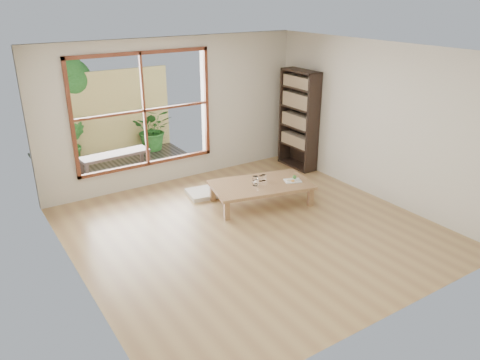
% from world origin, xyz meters
% --- Properties ---
extents(ground, '(5.00, 5.00, 0.00)m').
position_xyz_m(ground, '(0.00, 0.00, 0.00)').
color(ground, tan).
rests_on(ground, ground).
extents(low_table, '(1.79, 1.26, 0.36)m').
position_xyz_m(low_table, '(0.66, 0.67, 0.31)').
color(low_table, '#98764A').
rests_on(low_table, ground).
extents(floor_cushion, '(0.58, 0.58, 0.07)m').
position_xyz_m(floor_cushion, '(0.00, 1.49, 0.04)').
color(floor_cushion, silver).
rests_on(floor_cushion, ground).
extents(bookshelf, '(0.31, 0.87, 1.93)m').
position_xyz_m(bookshelf, '(2.33, 1.74, 0.97)').
color(bookshelf, black).
rests_on(bookshelf, ground).
extents(glass_tall, '(0.09, 0.09, 0.16)m').
position_xyz_m(glass_tall, '(0.53, 0.66, 0.44)').
color(glass_tall, silver).
rests_on(glass_tall, low_table).
extents(glass_mid, '(0.06, 0.06, 0.09)m').
position_xyz_m(glass_mid, '(0.72, 0.77, 0.40)').
color(glass_mid, silver).
rests_on(glass_mid, low_table).
extents(glass_short, '(0.07, 0.07, 0.10)m').
position_xyz_m(glass_short, '(0.78, 0.77, 0.40)').
color(glass_short, silver).
rests_on(glass_short, low_table).
extents(glass_small, '(0.06, 0.06, 0.08)m').
position_xyz_m(glass_small, '(0.57, 0.75, 0.39)').
color(glass_small, silver).
rests_on(glass_small, low_table).
extents(food_tray, '(0.32, 0.28, 0.08)m').
position_xyz_m(food_tray, '(1.18, 0.48, 0.38)').
color(food_tray, white).
rests_on(food_tray, low_table).
extents(deck, '(2.80, 2.00, 0.05)m').
position_xyz_m(deck, '(-0.60, 3.56, 0.00)').
color(deck, '#393229').
rests_on(deck, ground).
extents(garden_bench, '(1.34, 0.48, 0.42)m').
position_xyz_m(garden_bench, '(-0.92, 3.27, 0.38)').
color(garden_bench, black).
rests_on(garden_bench, deck).
extents(bamboo_fence, '(2.80, 0.06, 1.80)m').
position_xyz_m(bamboo_fence, '(-0.60, 4.56, 0.90)').
color(bamboo_fence, tan).
rests_on(bamboo_fence, ground).
extents(shrub_right, '(1.07, 1.01, 0.94)m').
position_xyz_m(shrub_right, '(0.30, 4.25, 0.50)').
color(shrub_right, '#286525').
rests_on(shrub_right, deck).
extents(shrub_left, '(0.54, 0.45, 0.92)m').
position_xyz_m(shrub_left, '(-1.46, 4.15, 0.49)').
color(shrub_left, '#286525').
rests_on(shrub_left, deck).
extents(garden_tree, '(1.04, 0.85, 2.22)m').
position_xyz_m(garden_tree, '(-1.28, 4.86, 1.63)').
color(garden_tree, '#4C3D2D').
rests_on(garden_tree, ground).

